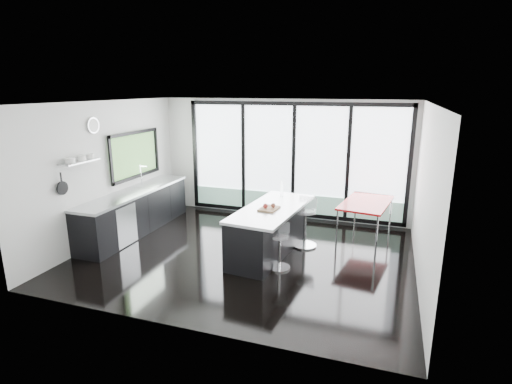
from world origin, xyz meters
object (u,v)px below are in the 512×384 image
(bar_stool_far, at_px, (305,228))
(red_table, at_px, (365,221))
(island, at_px, (268,230))
(bar_stool_near, at_px, (279,252))

(bar_stool_far, distance_m, red_table, 1.33)
(island, bearing_deg, bar_stool_far, 43.51)
(island, distance_m, bar_stool_far, 0.81)
(bar_stool_far, height_order, red_table, red_table)
(island, xyz_separation_m, red_table, (1.67, 1.32, -0.06))
(bar_stool_far, bearing_deg, bar_stool_near, -95.75)
(red_table, bearing_deg, bar_stool_far, -144.98)
(island, height_order, bar_stool_near, island)
(bar_stool_far, relative_size, red_table, 0.50)
(bar_stool_near, xyz_separation_m, red_table, (1.30, 1.89, 0.09))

